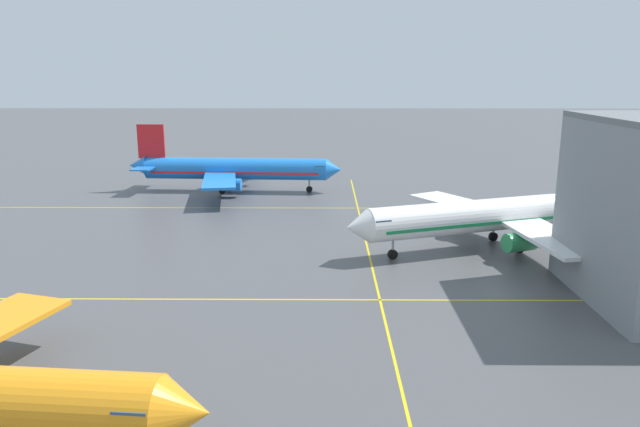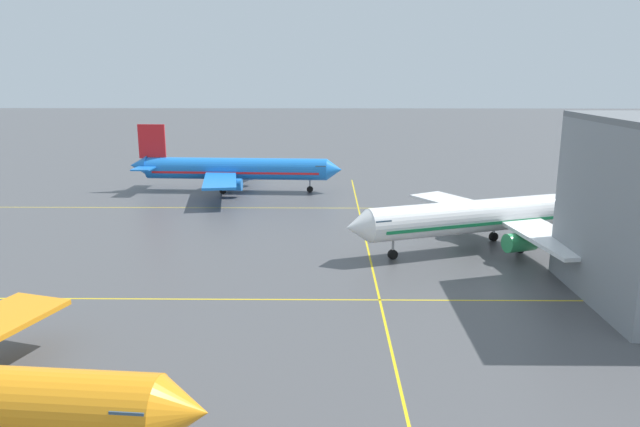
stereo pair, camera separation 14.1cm
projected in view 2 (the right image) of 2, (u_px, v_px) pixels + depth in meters
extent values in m
cone|color=orange|center=(184.00, 412.00, 26.27)|extent=(2.49, 3.37, 3.20)
cube|color=#385166|center=(140.00, 400.00, 26.34)|extent=(1.79, 3.12, 0.60)
cylinder|color=white|center=(494.00, 215.00, 62.00)|extent=(28.30, 12.87, 3.42)
cone|color=white|center=(357.00, 227.00, 57.09)|extent=(3.33, 3.94, 3.35)
cone|color=white|center=(613.00, 201.00, 66.91)|extent=(3.80, 4.03, 3.25)
cube|color=#197F47|center=(601.00, 168.00, 65.27)|extent=(4.18, 1.75, 5.40)
cube|color=white|center=(582.00, 197.00, 68.80)|extent=(4.28, 5.38, 0.22)
cube|color=white|center=(619.00, 207.00, 63.83)|extent=(4.28, 5.38, 0.22)
cube|color=white|center=(462.00, 204.00, 69.45)|extent=(11.06, 13.96, 0.36)
cube|color=white|center=(550.00, 238.00, 55.37)|extent=(6.42, 14.01, 0.36)
cylinder|color=#2D9956|center=(467.00, 220.00, 66.65)|extent=(3.52, 2.81, 1.89)
cylinder|color=#2D9956|center=(520.00, 242.00, 58.03)|extent=(3.52, 2.81, 1.89)
cube|color=#385166|center=(377.00, 220.00, 57.63)|extent=(2.58, 3.51, 0.63)
cube|color=#197F47|center=(494.00, 219.00, 62.10)|extent=(26.14, 12.13, 0.32)
cylinder|color=#99999E|center=(393.00, 245.00, 58.82)|extent=(0.25, 0.25, 1.49)
cylinder|color=black|center=(393.00, 254.00, 59.06)|extent=(1.07, 0.71, 0.99)
cylinder|color=#99999E|center=(494.00, 228.00, 65.24)|extent=(0.25, 0.25, 1.49)
cylinder|color=black|center=(494.00, 237.00, 65.47)|extent=(1.07, 0.71, 0.99)
cylinder|color=#99999E|center=(521.00, 239.00, 60.93)|extent=(0.25, 0.25, 1.49)
cylinder|color=black|center=(520.00, 248.00, 61.16)|extent=(1.07, 0.71, 0.99)
cylinder|color=blue|center=(237.00, 169.00, 92.14)|extent=(28.49, 4.91, 3.37)
cone|color=blue|center=(334.00, 170.00, 91.16)|extent=(2.48, 3.42, 3.30)
cone|color=blue|center=(139.00, 165.00, 93.06)|extent=(3.00, 3.35, 3.20)
cube|color=red|center=(152.00, 141.00, 92.03)|extent=(4.26, 0.55, 5.31)
cube|color=blue|center=(145.00, 168.00, 90.36)|extent=(3.08, 4.75, 0.21)
cube|color=blue|center=(156.00, 163.00, 95.52)|extent=(3.08, 4.75, 0.21)
cube|color=blue|center=(220.00, 180.00, 85.02)|extent=(6.60, 13.84, 0.35)
cube|color=blue|center=(241.00, 165.00, 99.63)|extent=(7.91, 14.03, 0.35)
cylinder|color=blue|center=(232.00, 185.00, 88.05)|extent=(3.11, 2.02, 1.86)
cylinder|color=blue|center=(244.00, 174.00, 96.99)|extent=(3.11, 2.02, 1.86)
cube|color=#385166|center=(321.00, 166.00, 91.18)|extent=(1.76, 3.18, 0.62)
cube|color=red|center=(237.00, 171.00, 92.24)|extent=(26.22, 4.82, 0.32)
cylinder|color=#99999E|center=(310.00, 183.00, 91.91)|extent=(0.25, 0.25, 1.46)
cylinder|color=black|center=(310.00, 189.00, 92.14)|extent=(0.99, 0.45, 0.97)
cylinder|color=#99999E|center=(223.00, 185.00, 90.53)|extent=(0.25, 0.25, 1.46)
cylinder|color=black|center=(223.00, 191.00, 90.75)|extent=(0.99, 0.45, 0.97)
cylinder|color=#99999E|center=(229.00, 180.00, 95.00)|extent=(0.25, 0.25, 1.46)
cylinder|color=black|center=(229.00, 185.00, 95.22)|extent=(0.99, 0.45, 0.97)
cube|color=yellow|center=(380.00, 300.00, 48.55)|extent=(158.13, 0.20, 0.01)
cube|color=yellow|center=(358.00, 208.00, 81.49)|extent=(158.13, 0.20, 0.01)
cube|color=yellow|center=(380.00, 300.00, 48.55)|extent=(0.20, 111.78, 0.01)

